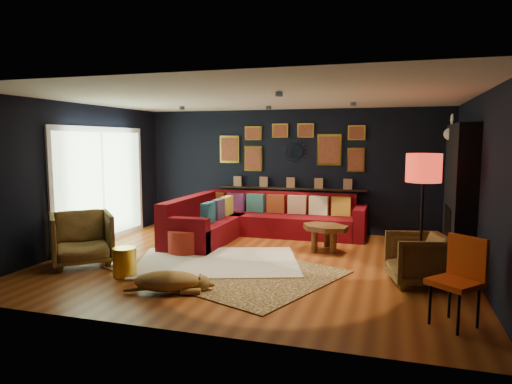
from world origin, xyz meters
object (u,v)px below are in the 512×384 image
(sectional, at_px, (251,222))
(floor_lamp, at_px, (424,173))
(coffee_table, at_px, (325,230))
(armchair_left, at_px, (82,236))
(armchair_right, at_px, (418,257))
(pouf, at_px, (185,241))
(gold_stool, at_px, (125,262))
(dog, at_px, (167,277))
(orange_chair, at_px, (460,273))

(sectional, relative_size, floor_lamp, 1.93)
(coffee_table, relative_size, armchair_left, 1.17)
(sectional, xyz_separation_m, coffee_table, (1.60, -0.74, 0.06))
(sectional, distance_m, floor_lamp, 3.81)
(armchair_right, bearing_deg, pouf, -113.38)
(armchair_left, height_order, floor_lamp, floor_lamp)
(sectional, xyz_separation_m, floor_lamp, (3.11, -1.86, 1.17))
(armchair_left, bearing_deg, pouf, -1.01)
(armchair_right, xyz_separation_m, gold_stool, (-4.01, -0.85, -0.17))
(sectional, bearing_deg, dog, -90.30)
(dog, bearing_deg, floor_lamp, 9.79)
(floor_lamp, height_order, dog, floor_lamp)
(gold_stool, relative_size, orange_chair, 0.44)
(sectional, height_order, orange_chair, orange_chair)
(coffee_table, distance_m, armchair_right, 2.07)
(armchair_right, bearing_deg, armchair_left, -98.68)
(gold_stool, bearing_deg, coffee_table, 42.31)
(dog, bearing_deg, armchair_left, 138.82)
(sectional, distance_m, pouf, 1.75)
(floor_lamp, relative_size, dog, 1.52)
(floor_lamp, bearing_deg, orange_chair, -79.76)
(dog, bearing_deg, coffee_table, 41.63)
(gold_stool, bearing_deg, armchair_left, 160.21)
(gold_stool, relative_size, dog, 0.36)
(armchair_left, distance_m, floor_lamp, 5.22)
(gold_stool, bearing_deg, dog, -26.44)
(sectional, distance_m, gold_stool, 3.20)
(sectional, distance_m, dog, 3.52)
(armchair_left, xyz_separation_m, orange_chair, (5.35, -0.84, 0.10))
(floor_lamp, bearing_deg, coffee_table, 143.67)
(sectional, distance_m, armchair_right, 3.78)
(sectional, height_order, armchair_right, sectional)
(orange_chair, relative_size, floor_lamp, 0.53)
(armchair_left, distance_m, gold_stool, 1.08)
(coffee_table, relative_size, pouf, 1.82)
(coffee_table, height_order, armchair_left, armchair_left)
(pouf, bearing_deg, gold_stool, -100.01)
(gold_stool, bearing_deg, sectional, 72.89)
(pouf, distance_m, gold_stool, 1.47)
(pouf, height_order, dog, pouf)
(armchair_right, relative_size, orange_chair, 0.81)
(orange_chair, bearing_deg, armchair_left, -147.96)
(armchair_right, height_order, dog, armchair_right)
(coffee_table, relative_size, dog, 0.92)
(floor_lamp, xyz_separation_m, dog, (-3.13, -1.66, -1.29))
(armchair_left, xyz_separation_m, floor_lamp, (5.05, 0.84, 1.04))
(gold_stool, bearing_deg, floor_lamp, 16.47)
(gold_stool, height_order, dog, gold_stool)
(orange_chair, bearing_deg, sectional, 174.94)
(armchair_left, xyz_separation_m, dog, (1.92, -0.82, -0.25))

